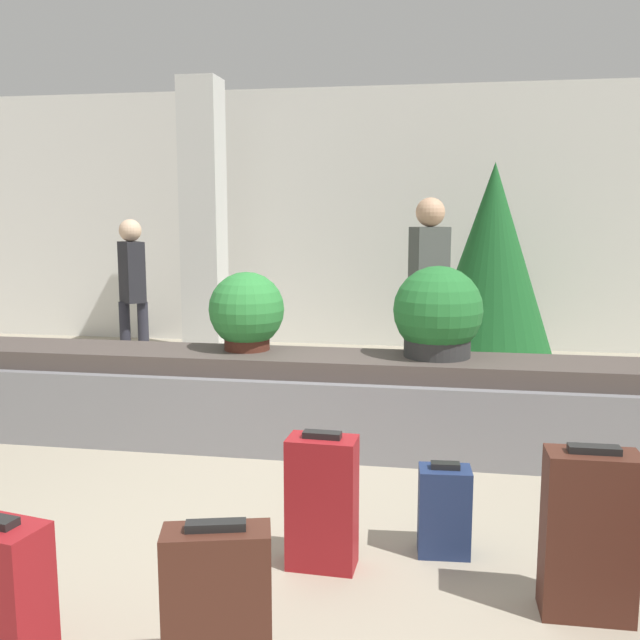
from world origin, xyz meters
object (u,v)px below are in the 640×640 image
object	(u,v)px
decorated_tree	(492,261)
traveler_1	(132,284)
pillar	(204,219)
suitcase_0	(218,611)
suitcase_3	(589,534)
potted_plant_1	(438,315)
suitcase_2	(322,502)
suitcase_6	(444,510)
traveler_0	(429,279)
potted_plant_0	(247,312)

from	to	relation	value
decorated_tree	traveler_1	bearing A→B (deg)	-167.68
pillar	suitcase_0	size ratio (longest dim) A/B	5.01
suitcase_3	potted_plant_1	world-z (taller)	potted_plant_1
suitcase_0	potted_plant_1	distance (m)	2.97
suitcase_2	suitcase_6	distance (m)	0.63
potted_plant_1	traveler_0	bearing A→B (deg)	94.06
suitcase_3	decorated_tree	xyz separation A→B (m)	(-0.12, 4.65, 0.82)
potted_plant_1	decorated_tree	world-z (taller)	decorated_tree
traveler_0	traveler_1	world-z (taller)	traveler_0
suitcase_6	decorated_tree	size ratio (longest dim) A/B	0.22
suitcase_6	potted_plant_1	size ratio (longest dim) A/B	0.74
suitcase_6	pillar	bearing A→B (deg)	116.90
decorated_tree	potted_plant_0	bearing A→B (deg)	-126.91
potted_plant_1	decorated_tree	xyz separation A→B (m)	(0.53, 2.58, 0.21)
suitcase_6	potted_plant_0	distance (m)	2.30
suitcase_6	suitcase_3	bearing A→B (deg)	-41.63
traveler_1	suitcase_3	bearing A→B (deg)	-178.98
potted_plant_0	suitcase_3	bearing A→B (deg)	-45.52
traveler_0	decorated_tree	distance (m)	1.45
potted_plant_0	suitcase_6	bearing A→B (deg)	-48.26
suitcase_6	traveler_1	size ratio (longest dim) A/B	0.29
pillar	traveler_0	distance (m)	3.23
suitcase_6	traveler_1	distance (m)	4.70
suitcase_3	suitcase_2	bearing A→B (deg)	168.33
traveler_1	pillar	bearing A→B (deg)	-58.46
suitcase_0	traveler_1	world-z (taller)	traveler_1
suitcase_2	decorated_tree	bearing A→B (deg)	79.06
pillar	potted_plant_1	xyz separation A→B (m)	(2.75, -3.05, -0.63)
potted_plant_0	traveler_0	size ratio (longest dim) A/B	0.32
suitcase_6	potted_plant_1	bearing A→B (deg)	88.04
traveler_1	traveler_0	bearing A→B (deg)	-142.82
suitcase_2	traveler_0	bearing A→B (deg)	84.64
potted_plant_0	decorated_tree	size ratio (longest dim) A/B	0.26
pillar	traveler_0	size ratio (longest dim) A/B	1.77
suitcase_2	traveler_1	size ratio (longest dim) A/B	0.42
decorated_tree	suitcase_2	bearing A→B (deg)	-103.29
traveler_1	suitcase_2	bearing A→B (deg)	172.22
suitcase_2	potted_plant_1	bearing A→B (deg)	76.79
traveler_1	potted_plant_1	bearing A→B (deg)	-163.20
suitcase_2	potted_plant_0	bearing A→B (deg)	117.66
pillar	decorated_tree	world-z (taller)	pillar
suitcase_0	traveler_0	size ratio (longest dim) A/B	0.35
suitcase_6	decorated_tree	xyz separation A→B (m)	(0.47, 4.19, 0.96)
suitcase_0	potted_plant_0	xyz separation A→B (m)	(-0.67, 2.82, 0.65)
potted_plant_0	traveler_0	xyz separation A→B (m)	(1.30, 1.26, 0.15)
pillar	potted_plant_1	distance (m)	4.15
suitcase_0	potted_plant_1	xyz separation A→B (m)	(0.72, 2.80, 0.67)
suitcase_2	potted_plant_1	world-z (taller)	potted_plant_1
pillar	potted_plant_1	size ratio (longest dim) A/B	4.99
suitcase_3	potted_plant_1	xyz separation A→B (m)	(-0.65, 2.07, 0.61)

